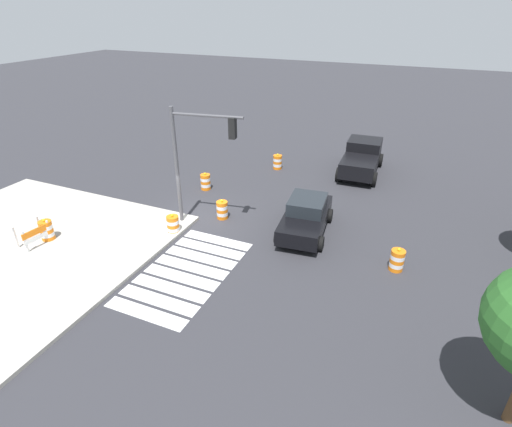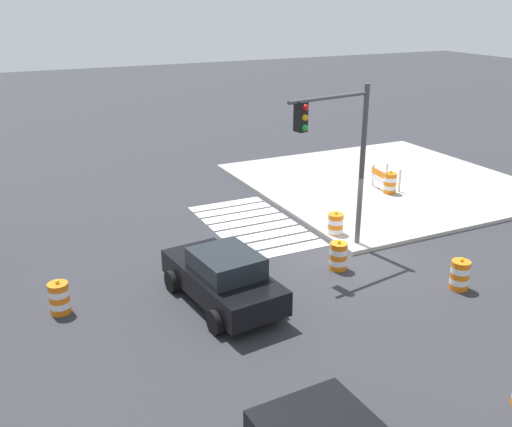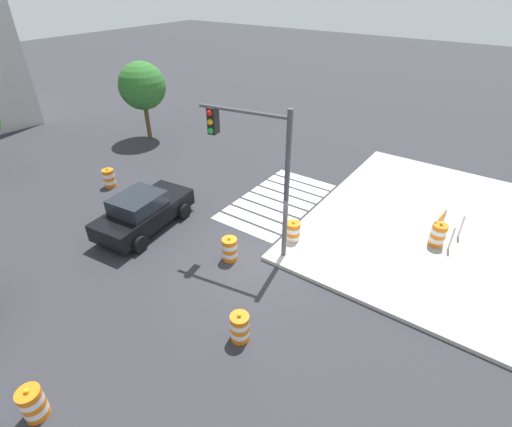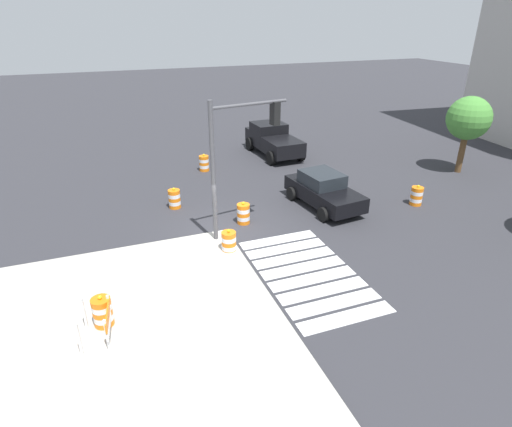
{
  "view_description": "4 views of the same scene",
  "coord_description": "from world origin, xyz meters",
  "px_view_note": "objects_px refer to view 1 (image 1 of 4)",
  "views": [
    {
      "loc": [
        14.87,
        9.59,
        9.59
      ],
      "look_at": [
        0.3,
        3.22,
        1.16
      ],
      "focal_mm": 28.16,
      "sensor_mm": 36.0,
      "label": 1
    },
    {
      "loc": [
        -14.49,
        10.7,
        8.21
      ],
      "look_at": [
        1.96,
        2.67,
        1.32
      ],
      "focal_mm": 40.38,
      "sensor_mm": 36.0,
      "label": 2
    },
    {
      "loc": [
        -9.2,
        -6.21,
        9.1
      ],
      "look_at": [
        1.32,
        1.16,
        0.94
      ],
      "focal_mm": 26.82,
      "sensor_mm": 36.0,
      "label": 3
    },
    {
      "loc": [
        15.28,
        -4.44,
        8.38
      ],
      "look_at": [
        1.19,
        0.9,
        1.27
      ],
      "focal_mm": 29.77,
      "sensor_mm": 36.0,
      "label": 4
    }
  ],
  "objects_px": {
    "construction_barricade": "(35,234)",
    "sports_car": "(306,216)",
    "traffic_barrel_median_far": "(206,182)",
    "traffic_barrel_median_near": "(277,162)",
    "traffic_barrel_crosswalk_end": "(173,225)",
    "traffic_barrel_on_sidewalk": "(47,230)",
    "traffic_barrel_far_curb": "(397,260)",
    "pickup_truck": "(362,157)",
    "traffic_light_pole": "(199,148)",
    "traffic_barrel_near_corner": "(222,210)"
  },
  "relations": [
    {
      "from": "traffic_barrel_median_near",
      "to": "construction_barricade",
      "type": "height_order",
      "value": "construction_barricade"
    },
    {
      "from": "traffic_light_pole",
      "to": "construction_barricade",
      "type": "bearing_deg",
      "value": -50.22
    },
    {
      "from": "traffic_barrel_far_curb",
      "to": "traffic_barrel_on_sidewalk",
      "type": "relative_size",
      "value": 1.0
    },
    {
      "from": "traffic_barrel_median_near",
      "to": "traffic_light_pole",
      "type": "xyz_separation_m",
      "value": [
        8.35,
        -0.59,
        3.46
      ]
    },
    {
      "from": "traffic_barrel_median_near",
      "to": "traffic_light_pole",
      "type": "height_order",
      "value": "traffic_light_pole"
    },
    {
      "from": "traffic_barrel_median_near",
      "to": "traffic_barrel_far_curb",
      "type": "bearing_deg",
      "value": 44.68
    },
    {
      "from": "traffic_barrel_median_far",
      "to": "traffic_light_pole",
      "type": "height_order",
      "value": "traffic_light_pole"
    },
    {
      "from": "traffic_barrel_on_sidewalk",
      "to": "construction_barricade",
      "type": "relative_size",
      "value": 0.77
    },
    {
      "from": "traffic_barrel_near_corner",
      "to": "traffic_barrel_median_far",
      "type": "relative_size",
      "value": 1.0
    },
    {
      "from": "traffic_barrel_median_near",
      "to": "construction_barricade",
      "type": "relative_size",
      "value": 0.77
    },
    {
      "from": "traffic_barrel_crosswalk_end",
      "to": "traffic_light_pole",
      "type": "height_order",
      "value": "traffic_light_pole"
    },
    {
      "from": "traffic_barrel_on_sidewalk",
      "to": "traffic_barrel_median_near",
      "type": "bearing_deg",
      "value": 153.53
    },
    {
      "from": "traffic_barrel_median_far",
      "to": "traffic_barrel_on_sidewalk",
      "type": "xyz_separation_m",
      "value": [
        7.82,
        -3.58,
        0.15
      ]
    },
    {
      "from": "traffic_barrel_crosswalk_end",
      "to": "traffic_light_pole",
      "type": "xyz_separation_m",
      "value": [
        -1.25,
        0.9,
        3.46
      ]
    },
    {
      "from": "traffic_barrel_median_near",
      "to": "traffic_barrel_on_sidewalk",
      "type": "height_order",
      "value": "traffic_barrel_on_sidewalk"
    },
    {
      "from": "pickup_truck",
      "to": "traffic_barrel_crosswalk_end",
      "type": "distance_m",
      "value": 13.04
    },
    {
      "from": "sports_car",
      "to": "traffic_barrel_near_corner",
      "type": "xyz_separation_m",
      "value": [
        0.41,
        -4.17,
        -0.36
      ]
    },
    {
      "from": "traffic_barrel_near_corner",
      "to": "sports_car",
      "type": "bearing_deg",
      "value": 95.59
    },
    {
      "from": "traffic_barrel_crosswalk_end",
      "to": "traffic_light_pole",
      "type": "relative_size",
      "value": 0.19
    },
    {
      "from": "pickup_truck",
      "to": "traffic_barrel_near_corner",
      "type": "xyz_separation_m",
      "value": [
        9.03,
        -5.14,
        -0.52
      ]
    },
    {
      "from": "pickup_truck",
      "to": "traffic_barrel_on_sidewalk",
      "type": "xyz_separation_m",
      "value": [
        14.15,
        -11.23,
        -0.37
      ]
    },
    {
      "from": "traffic_barrel_crosswalk_end",
      "to": "construction_barricade",
      "type": "xyz_separation_m",
      "value": [
        3.43,
        -4.72,
        0.27
      ]
    },
    {
      "from": "traffic_barrel_median_near",
      "to": "pickup_truck",
      "type": "bearing_deg",
      "value": 108.51
    },
    {
      "from": "traffic_barrel_far_curb",
      "to": "construction_barricade",
      "type": "relative_size",
      "value": 0.77
    },
    {
      "from": "traffic_barrel_crosswalk_end",
      "to": "sports_car",
      "type": "bearing_deg",
      "value": 115.65
    },
    {
      "from": "construction_barricade",
      "to": "traffic_barrel_crosswalk_end",
      "type": "bearing_deg",
      "value": 126.01
    },
    {
      "from": "sports_car",
      "to": "traffic_barrel_near_corner",
      "type": "height_order",
      "value": "sports_car"
    },
    {
      "from": "traffic_barrel_median_far",
      "to": "traffic_barrel_far_curb",
      "type": "xyz_separation_m",
      "value": [
        3.77,
        10.95,
        0.0
      ]
    },
    {
      "from": "sports_car",
      "to": "pickup_truck",
      "type": "distance_m",
      "value": 8.68
    },
    {
      "from": "traffic_barrel_far_curb",
      "to": "traffic_barrel_median_far",
      "type": "bearing_deg",
      "value": -109.01
    },
    {
      "from": "traffic_barrel_crosswalk_end",
      "to": "traffic_barrel_far_curb",
      "type": "xyz_separation_m",
      "value": [
        -1.19,
        9.81,
        0.0
      ]
    },
    {
      "from": "pickup_truck",
      "to": "traffic_barrel_on_sidewalk",
      "type": "distance_m",
      "value": 18.06
    },
    {
      "from": "construction_barricade",
      "to": "sports_car",
      "type": "bearing_deg",
      "value": 120.7
    },
    {
      "from": "traffic_barrel_on_sidewalk",
      "to": "traffic_light_pole",
      "type": "distance_m",
      "value": 7.7
    },
    {
      "from": "sports_car",
      "to": "pickup_truck",
      "type": "relative_size",
      "value": 0.86
    },
    {
      "from": "pickup_truck",
      "to": "traffic_light_pole",
      "type": "height_order",
      "value": "traffic_light_pole"
    },
    {
      "from": "traffic_barrel_median_far",
      "to": "traffic_barrel_median_near",
      "type": "bearing_deg",
      "value": 150.46
    },
    {
      "from": "pickup_truck",
      "to": "traffic_barrel_on_sidewalk",
      "type": "height_order",
      "value": "pickup_truck"
    },
    {
      "from": "sports_car",
      "to": "traffic_barrel_median_near",
      "type": "bearing_deg",
      "value": -149.74
    },
    {
      "from": "traffic_barrel_on_sidewalk",
      "to": "traffic_barrel_near_corner",
      "type": "bearing_deg",
      "value": 130.05
    },
    {
      "from": "pickup_truck",
      "to": "construction_barricade",
      "type": "bearing_deg",
      "value": -37.36
    },
    {
      "from": "sports_car",
      "to": "traffic_barrel_far_curb",
      "type": "height_order",
      "value": "sports_car"
    },
    {
      "from": "traffic_barrel_far_curb",
      "to": "traffic_light_pole",
      "type": "bearing_deg",
      "value": -90.4
    },
    {
      "from": "construction_barricade",
      "to": "traffic_barrel_near_corner",
      "type": "bearing_deg",
      "value": 133.02
    },
    {
      "from": "sports_car",
      "to": "traffic_light_pole",
      "type": "bearing_deg",
      "value": -73.07
    },
    {
      "from": "traffic_barrel_median_near",
      "to": "traffic_barrel_far_curb",
      "type": "height_order",
      "value": "same"
    },
    {
      "from": "traffic_barrel_near_corner",
      "to": "traffic_barrel_median_far",
      "type": "xyz_separation_m",
      "value": [
        -2.71,
        -2.51,
        0.0
      ]
    },
    {
      "from": "traffic_barrel_near_corner",
      "to": "traffic_light_pole",
      "type": "relative_size",
      "value": 0.19
    },
    {
      "from": "traffic_barrel_near_corner",
      "to": "traffic_barrel_median_near",
      "type": "xyz_separation_m",
      "value": [
        -7.35,
        0.12,
        0.0
      ]
    },
    {
      "from": "traffic_barrel_crosswalk_end",
      "to": "traffic_barrel_near_corner",
      "type": "bearing_deg",
      "value": 148.67
    }
  ]
}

